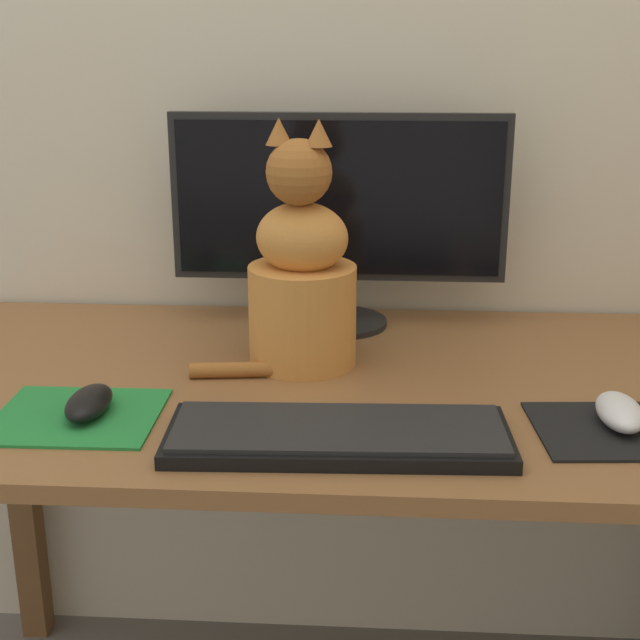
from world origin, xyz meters
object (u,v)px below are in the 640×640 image
monitor (339,211)px  keyboard (341,435)px  cat (301,277)px  computer_mouse_left (89,403)px  computer_mouse_right (620,412)px

monitor → keyboard: (0.02, -0.47, -0.19)m
keyboard → cat: 0.31m
monitor → keyboard: size_ratio=1.30×
computer_mouse_left → computer_mouse_right: 0.70m
monitor → cat: bearing=-104.0°
computer_mouse_right → cat: size_ratio=0.30×
cat → monitor: bearing=89.6°
monitor → keyboard: 0.51m
monitor → computer_mouse_right: 0.58m
monitor → computer_mouse_left: 0.55m
monitor → cat: 0.21m
keyboard → computer_mouse_right: bearing=8.9°
keyboard → computer_mouse_right: size_ratio=3.91×
monitor → computer_mouse_left: monitor is taller
keyboard → cat: cat is taller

